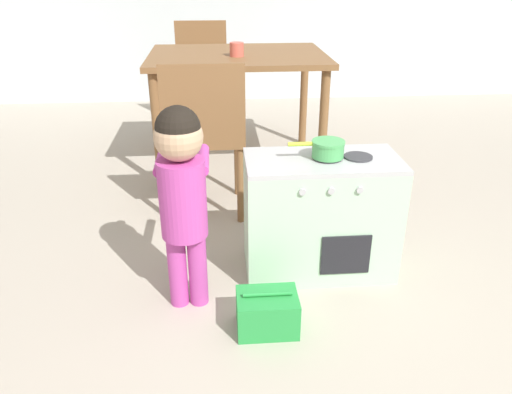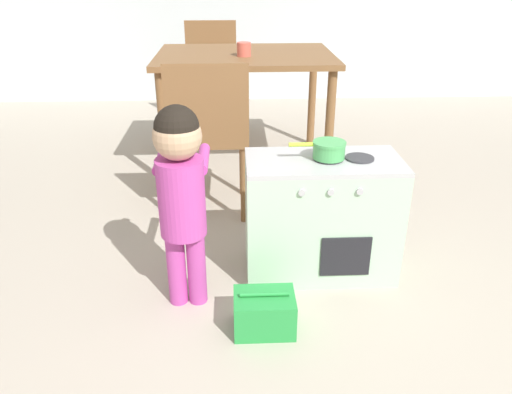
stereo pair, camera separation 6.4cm
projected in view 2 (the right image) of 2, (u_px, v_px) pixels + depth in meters
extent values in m
cube|color=#B2DBB7|center=(321.00, 219.00, 2.22)|extent=(0.66, 0.34, 0.53)
cube|color=#B7BABC|center=(324.00, 162.00, 2.10)|extent=(0.66, 0.34, 0.02)
cylinder|color=#38383D|center=(328.00, 159.00, 2.10)|extent=(0.12, 0.12, 0.01)
cylinder|color=#38383D|center=(360.00, 158.00, 2.10)|extent=(0.12, 0.12, 0.01)
cube|color=black|center=(346.00, 257.00, 2.11)|extent=(0.21, 0.01, 0.18)
cylinder|color=#B2B2B7|center=(302.00, 193.00, 1.97)|extent=(0.03, 0.01, 0.03)
cylinder|color=#B2B2B7|center=(331.00, 192.00, 1.97)|extent=(0.03, 0.01, 0.03)
cylinder|color=#B2B2B7|center=(360.00, 191.00, 1.98)|extent=(0.03, 0.01, 0.03)
cylinder|color=#4CAD5B|center=(329.00, 150.00, 2.08)|extent=(0.13, 0.13, 0.07)
cylinder|color=#4CAD5B|center=(330.00, 143.00, 2.07)|extent=(0.14, 0.14, 0.01)
cylinder|color=#B7DB33|center=(301.00, 145.00, 2.07)|extent=(0.10, 0.02, 0.02)
cylinder|color=#BC429E|center=(177.00, 268.00, 2.04)|extent=(0.08, 0.08, 0.33)
cylinder|color=#BC429E|center=(197.00, 267.00, 2.05)|extent=(0.08, 0.08, 0.33)
cylinder|color=#BC429E|center=(182.00, 197.00, 1.91)|extent=(0.18, 0.18, 0.31)
sphere|color=tan|center=(177.00, 136.00, 1.80)|extent=(0.18, 0.18, 0.18)
sphere|color=black|center=(177.00, 128.00, 1.79)|extent=(0.17, 0.17, 0.17)
cylinder|color=#BC429E|center=(162.00, 159.00, 1.97)|extent=(0.04, 0.25, 0.04)
cylinder|color=#BC429E|center=(203.00, 159.00, 1.98)|extent=(0.04, 0.25, 0.04)
cube|color=green|center=(264.00, 313.00, 1.92)|extent=(0.23, 0.17, 0.15)
cylinder|color=green|center=(264.00, 294.00, 1.89)|extent=(0.19, 0.02, 0.02)
cube|color=brown|center=(245.00, 56.00, 3.24)|extent=(1.14, 0.85, 0.03)
cylinder|color=brown|center=(164.00, 130.00, 3.05)|extent=(0.06, 0.06, 0.72)
cylinder|color=brown|center=(329.00, 128.00, 3.10)|extent=(0.06, 0.06, 0.72)
cylinder|color=brown|center=(176.00, 100.00, 3.71)|extent=(0.06, 0.06, 0.72)
cylinder|color=brown|center=(312.00, 98.00, 3.76)|extent=(0.06, 0.06, 0.72)
cube|color=brown|center=(210.00, 134.00, 2.72)|extent=(0.42, 0.42, 0.03)
cube|color=brown|center=(207.00, 105.00, 2.45)|extent=(0.42, 0.02, 0.40)
cylinder|color=brown|center=(177.00, 187.00, 2.65)|extent=(0.04, 0.04, 0.43)
cylinder|color=brown|center=(244.00, 185.00, 2.67)|extent=(0.04, 0.04, 0.43)
cylinder|color=brown|center=(183.00, 162.00, 2.98)|extent=(0.04, 0.04, 0.43)
cylinder|color=brown|center=(242.00, 161.00, 2.99)|extent=(0.04, 0.04, 0.43)
cube|color=brown|center=(211.00, 78.00, 4.02)|extent=(0.42, 0.42, 0.03)
cube|color=brown|center=(211.00, 46.00, 4.10)|extent=(0.42, 0.02, 0.40)
cylinder|color=brown|center=(189.00, 112.00, 3.95)|extent=(0.04, 0.04, 0.43)
cylinder|color=brown|center=(234.00, 111.00, 3.97)|extent=(0.04, 0.04, 0.43)
cylinder|color=brown|center=(192.00, 100.00, 4.27)|extent=(0.04, 0.04, 0.43)
cylinder|color=brown|center=(234.00, 100.00, 4.29)|extent=(0.04, 0.04, 0.43)
cylinder|color=#D15B4C|center=(244.00, 49.00, 3.13)|extent=(0.09, 0.09, 0.08)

